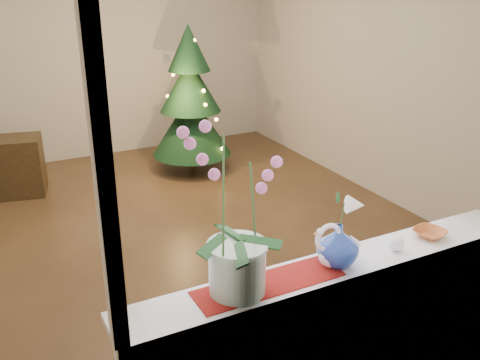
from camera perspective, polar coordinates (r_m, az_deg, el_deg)
The scene contains 16 objects.
ground at distance 4.90m, azimuth -7.28°, elevation -5.61°, with size 5.00×5.00×0.00m, color #362316.
wall_back at distance 6.83m, azimuth -15.40°, elevation 13.50°, with size 4.50×0.10×2.70m, color beige.
wall_front at distance 2.33m, azimuth 13.08°, elevation -1.01°, with size 4.50×0.10×2.70m, color beige.
wall_right at distance 5.59m, azimuth 14.62°, elevation 11.92°, with size 0.10×5.00×2.70m, color beige.
window_apron at distance 2.83m, azimuth 10.92°, elevation -18.01°, with size 2.20×0.08×0.88m, color white.
windowsill at distance 2.62m, azimuth 10.42°, elevation -9.15°, with size 2.20×0.26×0.04m, color white.
window_frame at distance 2.25m, azimuth 13.34°, elevation 7.52°, with size 2.22×0.06×1.60m, color white, non-canonical shape.
runner at distance 2.42m, azimuth 3.14°, elevation -10.94°, with size 0.70×0.20×0.01m, color maroon.
orchid_pot at distance 2.18m, azimuth -0.31°, elevation -3.28°, with size 0.27×0.27×0.78m, color white, non-canonical shape.
swan at distance 2.54m, azimuth 10.31°, elevation -6.82°, with size 0.26×0.12×0.22m, color white, non-canonical shape.
blue_vase at distance 2.55m, azimuth 10.44°, elevation -6.50°, with size 0.23×0.23×0.24m, color navy.
lily at distance 2.46m, azimuth 10.76°, elevation -2.21°, with size 0.13×0.08×0.18m, color white, non-canonical shape.
paperweight at distance 2.77m, azimuth 16.36°, elevation -6.56°, with size 0.08×0.08×0.08m, color silver.
amber_dish at distance 2.97m, azimuth 19.58°, elevation -5.42°, with size 0.14×0.14×0.03m, color #AD5423.
xmas_tree at distance 6.19m, azimuth -5.32°, elevation 8.55°, with size 0.92×0.92×1.68m, color black, non-canonical shape.
side_table at distance 6.07m, azimuth -24.08°, elevation 1.23°, with size 0.82×0.41×0.61m, color black.
Camera 1 is at (-1.43, -4.12, 2.22)m, focal length 40.00 mm.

